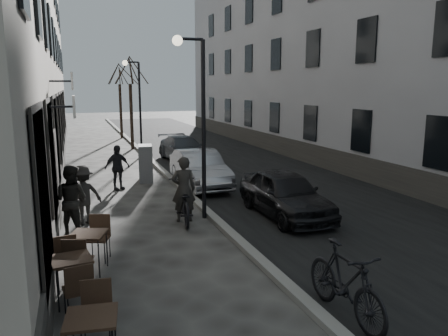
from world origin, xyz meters
TOP-DOWN VIEW (x-y plane):
  - ground at (0.00, 0.00)m, footprint 120.00×120.00m
  - road at (3.85, 16.00)m, footprint 7.30×60.00m
  - kerb at (0.20, 16.00)m, footprint 0.25×60.00m
  - building_right at (9.50, 16.50)m, footprint 4.00×35.00m
  - streetlamp_near at (-0.17, 6.00)m, footprint 0.90×0.28m
  - streetlamp_far at (-0.17, 18.00)m, footprint 0.90×0.28m
  - tree_near at (-0.10, 21.00)m, footprint 2.40×2.40m
  - tree_far at (-0.10, 27.00)m, footprint 2.40×2.40m
  - bistro_set_b at (-3.62, 1.95)m, footprint 0.76×1.68m
  - bistro_set_c at (-3.29, 3.18)m, footprint 1.00×1.72m
  - utility_cabinet at (-0.80, 11.55)m, footprint 0.65×1.03m
  - bicycle at (-0.63, 5.90)m, footprint 1.07×2.25m
  - cyclist_rider at (-0.63, 5.90)m, footprint 0.74×0.54m
  - pedestrian_near at (-3.60, 5.74)m, footprint 1.12×1.07m
  - pedestrian_mid at (-3.30, 6.55)m, footprint 1.22×0.96m
  - pedestrian_far at (-2.01, 10.44)m, footprint 1.05×0.73m
  - car_near at (2.30, 5.42)m, footprint 1.63×3.99m
  - car_mid at (1.00, 9.98)m, footprint 1.47×4.15m
  - car_far at (1.81, 15.81)m, footprint 2.12×4.40m
  - moped at (0.60, -0.08)m, footprint 0.63×2.08m

SIDE VIEW (x-z plane):
  - ground at x=0.00m, z-range 0.00..0.00m
  - road at x=3.85m, z-range 0.00..0.00m
  - kerb at x=0.20m, z-range 0.00..0.12m
  - bistro_set_b at x=-3.62m, z-range 0.01..0.98m
  - bistro_set_c at x=-3.29m, z-range 0.01..1.00m
  - bicycle at x=-0.63m, z-range 0.00..1.13m
  - car_far at x=1.81m, z-range 0.00..1.24m
  - moped at x=0.60m, z-range 0.00..1.24m
  - car_near at x=2.30m, z-range 0.00..1.35m
  - car_mid at x=1.00m, z-range 0.00..1.36m
  - utility_cabinet at x=-0.80m, z-range 0.00..1.46m
  - pedestrian_mid at x=-3.30m, z-range 0.00..1.65m
  - pedestrian_far at x=-2.01m, z-range 0.00..1.66m
  - pedestrian_near at x=-3.60m, z-range 0.00..1.82m
  - cyclist_rider at x=-0.63m, z-range 0.00..1.85m
  - streetlamp_near at x=-0.17m, z-range 0.62..5.71m
  - streetlamp_far at x=-0.17m, z-range 0.62..5.71m
  - tree_near at x=-0.10m, z-range 1.81..7.51m
  - tree_far at x=-0.10m, z-range 1.81..7.51m
  - building_right at x=9.50m, z-range 0.00..16.00m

